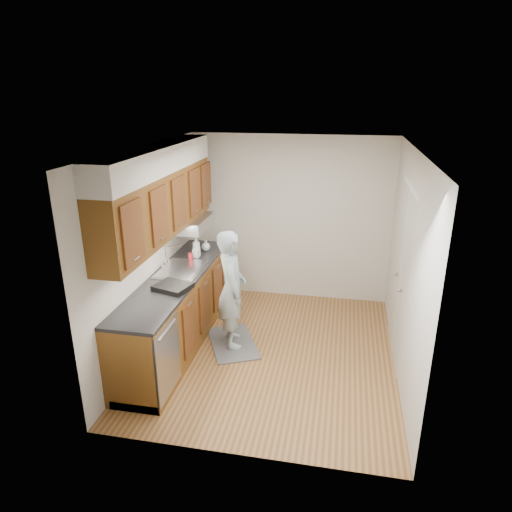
{
  "coord_description": "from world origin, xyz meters",
  "views": [
    {
      "loc": [
        0.77,
        -4.9,
        3.09
      ],
      "look_at": [
        -0.24,
        0.25,
        1.17
      ],
      "focal_mm": 32.0,
      "sensor_mm": 36.0,
      "label": 1
    }
  ],
  "objects_px": {
    "soda_can": "(191,257)",
    "dish_rack": "(173,287)",
    "person": "(231,282)",
    "soap_bottle_a": "(196,246)",
    "soap_bottle_b": "(196,252)",
    "soap_bottle_c": "(206,245)"
  },
  "relations": [
    {
      "from": "soda_can",
      "to": "dish_rack",
      "type": "distance_m",
      "value": 0.91
    },
    {
      "from": "person",
      "to": "soap_bottle_a",
      "type": "height_order",
      "value": "person"
    },
    {
      "from": "person",
      "to": "soda_can",
      "type": "relative_size",
      "value": 14.59
    },
    {
      "from": "dish_rack",
      "to": "person",
      "type": "bearing_deg",
      "value": 57.9
    },
    {
      "from": "person",
      "to": "soda_can",
      "type": "bearing_deg",
      "value": 37.15
    },
    {
      "from": "soap_bottle_b",
      "to": "soda_can",
      "type": "xyz_separation_m",
      "value": [
        -0.03,
        -0.15,
        -0.03
      ]
    },
    {
      "from": "soap_bottle_a",
      "to": "soap_bottle_b",
      "type": "relative_size",
      "value": 1.7
    },
    {
      "from": "soap_bottle_b",
      "to": "dish_rack",
      "type": "xyz_separation_m",
      "value": [
        0.07,
        -1.06,
        -0.06
      ]
    },
    {
      "from": "person",
      "to": "soap_bottle_c",
      "type": "distance_m",
      "value": 1.06
    },
    {
      "from": "soap_bottle_a",
      "to": "soap_bottle_c",
      "type": "relative_size",
      "value": 1.83
    },
    {
      "from": "person",
      "to": "dish_rack",
      "type": "distance_m",
      "value": 0.76
    },
    {
      "from": "soap_bottle_c",
      "to": "dish_rack",
      "type": "relative_size",
      "value": 0.42
    },
    {
      "from": "soap_bottle_a",
      "to": "dish_rack",
      "type": "distance_m",
      "value": 1.11
    },
    {
      "from": "person",
      "to": "soap_bottle_a",
      "type": "relative_size",
      "value": 5.86
    },
    {
      "from": "soap_bottle_a",
      "to": "soda_can",
      "type": "relative_size",
      "value": 2.49
    },
    {
      "from": "soap_bottle_b",
      "to": "soap_bottle_c",
      "type": "distance_m",
      "value": 0.31
    },
    {
      "from": "person",
      "to": "dish_rack",
      "type": "bearing_deg",
      "value": 110.47
    },
    {
      "from": "soap_bottle_b",
      "to": "soda_can",
      "type": "bearing_deg",
      "value": -99.27
    },
    {
      "from": "soda_can",
      "to": "person",
      "type": "bearing_deg",
      "value": -31.69
    },
    {
      "from": "soap_bottle_a",
      "to": "soap_bottle_b",
      "type": "distance_m",
      "value": 0.07
    },
    {
      "from": "person",
      "to": "soap_bottle_b",
      "type": "distance_m",
      "value": 0.86
    },
    {
      "from": "person",
      "to": "dish_rack",
      "type": "relative_size",
      "value": 4.46
    }
  ]
}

